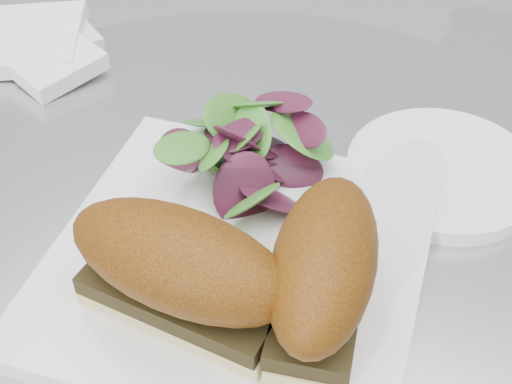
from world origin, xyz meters
TOP-DOWN VIEW (x-y plane):
  - plate at (0.02, -0.03)m, footprint 0.29×0.29m
  - sandwich_left at (0.01, -0.09)m, footprint 0.16×0.08m
  - sandwich_right at (0.09, -0.05)m, footprint 0.09×0.15m
  - salad at (-0.02, 0.05)m, footprint 0.12×0.12m
  - napkin at (-0.28, 0.14)m, footprint 0.15×0.15m
  - saucer at (0.13, 0.13)m, footprint 0.16×0.16m

SIDE VIEW (x-z plane):
  - saucer at x=0.13m, z-range 0.73..0.74m
  - plate at x=0.02m, z-range 0.73..0.75m
  - napkin at x=-0.28m, z-range 0.73..0.75m
  - salad at x=-0.02m, z-range 0.75..0.80m
  - sandwich_left at x=0.01m, z-range 0.75..0.83m
  - sandwich_right at x=0.09m, z-range 0.75..0.83m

